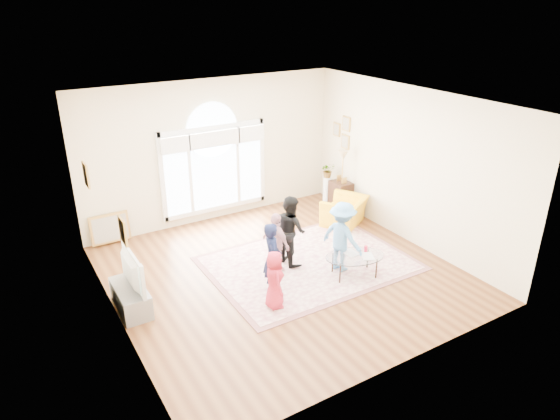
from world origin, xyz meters
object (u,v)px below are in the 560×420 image
tv_console (131,298)px  coffee_table (355,257)px  area_rug (309,263)px  armchair (344,211)px  television (128,271)px

tv_console → coffee_table: 3.98m
area_rug → armchair: size_ratio=3.73×
area_rug → tv_console: 3.39m
area_rug → tv_console: bearing=175.6°
coffee_table → armchair: 2.28m
tv_console → television: (0.01, -0.00, 0.52)m
television → coffee_table: bearing=-15.5°
area_rug → television: size_ratio=3.39×
area_rug → armchair: armchair is taller
tv_console → armchair: bearing=9.5°
area_rug → tv_console: size_ratio=3.60×
tv_console → area_rug: bearing=-4.4°
television → coffee_table: size_ratio=0.84×
area_rug → television: (-3.37, 0.26, 0.72)m
armchair → tv_console: bearing=-20.8°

